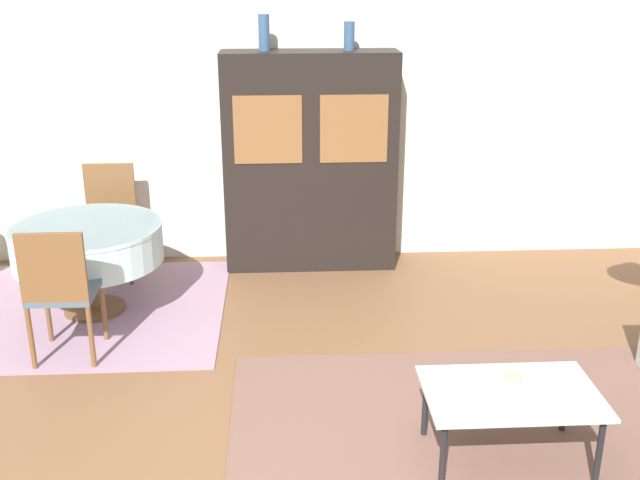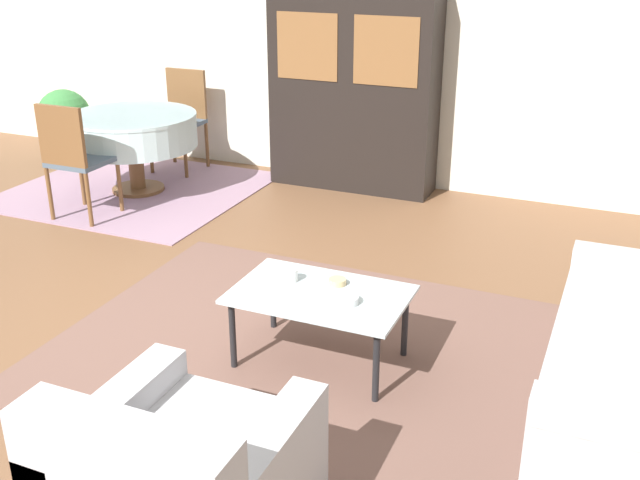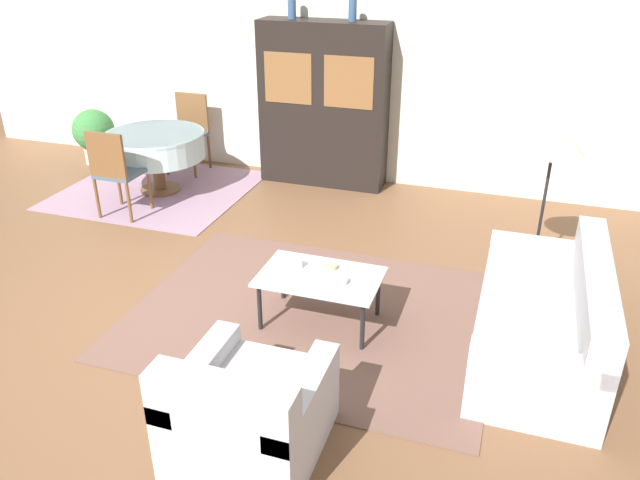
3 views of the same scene
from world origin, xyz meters
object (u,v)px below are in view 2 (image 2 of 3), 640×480
object	(u,v)px
dining_table	(133,131)
cup	(291,275)
coffee_table	(320,300)
display_cabinet	(354,84)
dining_chair_far	(182,114)
bowl_small	(337,282)
bowl	(345,300)
dining_chair_near	(73,154)
potted_plant	(65,120)

from	to	relation	value
dining_table	cup	size ratio (longest dim) A/B	14.89
coffee_table	display_cabinet	bearing A→B (deg)	107.70
coffee_table	cup	world-z (taller)	cup
dining_chair_far	bowl_small	size ratio (longest dim) A/B	9.86
display_cabinet	dining_chair_far	world-z (taller)	display_cabinet
coffee_table	bowl	size ratio (longest dim) A/B	6.70
dining_chair_far	bowl	xyz separation A→B (m)	(2.92, -2.95, -0.11)
dining_chair_near	dining_chair_far	world-z (taller)	same
cup	potted_plant	bearing A→B (deg)	145.68
bowl_small	cup	bearing A→B (deg)	-166.60
bowl	potted_plant	xyz separation A→B (m)	(-4.30, 2.81, -0.05)
display_cabinet	cup	world-z (taller)	display_cabinet
bowl_small	potted_plant	distance (m)	4.93
dining_table	potted_plant	distance (m)	1.54
dining_table	coffee_table	bearing A→B (deg)	-37.19
dining_table	bowl	bearing A→B (deg)	-36.33
coffee_table	bowl_small	size ratio (longest dim) A/B	9.57
display_cabinet	cup	distance (m)	3.09
coffee_table	dining_chair_near	world-z (taller)	dining_chair_near
dining_chair_near	potted_plant	xyz separation A→B (m)	(-1.38, 1.47, -0.16)
dining_chair_near	bowl_small	xyz separation A→B (m)	(2.80, -1.15, -0.11)
display_cabinet	potted_plant	bearing A→B (deg)	-174.91
display_cabinet	dining_chair_near	size ratio (longest dim) A/B	1.98
dining_chair_near	cup	world-z (taller)	dining_chair_near
bowl_small	potted_plant	size ratio (longest dim) A/B	0.14
coffee_table	bowl	xyz separation A→B (m)	(0.17, -0.06, 0.06)
coffee_table	potted_plant	xyz separation A→B (m)	(-4.13, 2.75, 0.01)
coffee_table	bowl	bearing A→B (deg)	-19.67
cup	bowl	world-z (taller)	cup
dining_table	dining_chair_near	bearing A→B (deg)	-90.00
dining_chair_far	bowl_small	xyz separation A→B (m)	(2.80, -2.76, -0.11)
dining_table	dining_chair_far	distance (m)	0.80
bowl	bowl_small	size ratio (longest dim) A/B	1.43
bowl	potted_plant	size ratio (longest dim) A/B	0.20
display_cabinet	bowl	world-z (taller)	display_cabinet
coffee_table	dining_chair_far	world-z (taller)	dining_chair_far
potted_plant	dining_chair_far	bearing A→B (deg)	5.91
dining_chair_near	potted_plant	size ratio (longest dim) A/B	1.35
bowl_small	dining_chair_near	bearing A→B (deg)	157.68
dining_table	bowl	size ratio (longest dim) A/B	8.18
dining_chair_far	potted_plant	bearing A→B (deg)	5.91
dining_table	bowl_small	distance (m)	3.42
dining_table	potted_plant	bearing A→B (deg)	154.37
dining_chair_near	bowl_small	world-z (taller)	dining_chair_near
dining_chair_near	potted_plant	bearing A→B (deg)	133.25
dining_table	potted_plant	xyz separation A→B (m)	(-1.38, 0.66, -0.17)
coffee_table	dining_chair_far	bearing A→B (deg)	133.58
dining_table	bowl	xyz separation A→B (m)	(2.92, -2.15, -0.12)
display_cabinet	potted_plant	xyz separation A→B (m)	(-3.16, -0.28, -0.57)
display_cabinet	dining_chair_near	distance (m)	2.53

